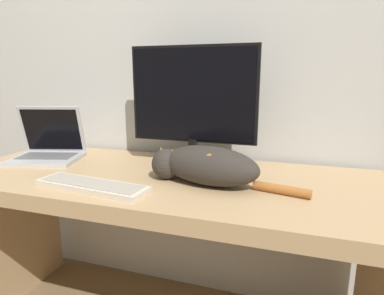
% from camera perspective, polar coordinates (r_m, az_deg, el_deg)
% --- Properties ---
extents(wall_back, '(6.40, 0.06, 2.60)m').
position_cam_1_polar(wall_back, '(1.65, -0.11, 17.60)').
color(wall_back, silver).
rests_on(wall_back, ground_plane).
extents(desk, '(1.75, 0.70, 0.76)m').
position_cam_1_polar(desk, '(1.37, -5.53, -10.73)').
color(desk, tan).
rests_on(desk, ground_plane).
extents(monitor, '(0.57, 0.21, 0.52)m').
position_cam_1_polar(monitor, '(1.42, 0.16, 7.77)').
color(monitor, black).
rests_on(monitor, desk).
extents(laptop, '(0.36, 0.32, 0.25)m').
position_cam_1_polar(laptop, '(1.69, -24.24, -0.29)').
color(laptop, '#B7B7BC').
rests_on(laptop, desk).
extents(external_keyboard, '(0.44, 0.16, 0.02)m').
position_cam_1_polar(external_keyboard, '(1.21, -17.42, -6.49)').
color(external_keyboard, beige).
rests_on(external_keyboard, desk).
extents(cat, '(0.59, 0.25, 0.14)m').
position_cam_1_polar(cat, '(1.19, 2.20, -3.03)').
color(cat, '#332D28').
rests_on(cat, desk).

